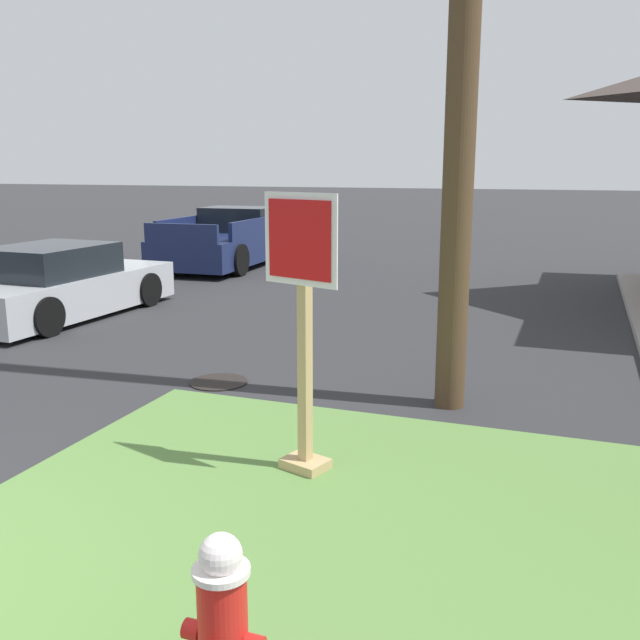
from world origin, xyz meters
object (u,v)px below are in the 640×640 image
Objects in this scene: manhole_cover at (218,382)px; parked_sedan_silver at (59,286)px; fire_hydrant at (223,639)px; stop_sign at (304,340)px; pickup_truck_navy at (229,242)px.

parked_sedan_silver reaches higher than manhole_cover.
parked_sedan_silver is at bearing 133.89° from fire_hydrant.
fire_hydrant is at bearing -61.48° from manhole_cover.
stop_sign is at bearing -47.42° from manhole_cover.
fire_hydrant is at bearing -46.11° from parked_sedan_silver.
pickup_truck_navy reaches higher than fire_hydrant.
pickup_truck_navy is at bearing 117.20° from fire_hydrant.
fire_hydrant is 15.76m from pickup_truck_navy.
parked_sedan_silver is (-6.32, 4.57, -0.65)m from stop_sign.
manhole_cover is 10.31m from pickup_truck_navy.
fire_hydrant is 1.36× the size of manhole_cover.
pickup_truck_navy is (-4.59, 9.21, 0.61)m from manhole_cover.
manhole_cover is at bearing -63.51° from pickup_truck_navy.
fire_hydrant reaches higher than manhole_cover.
stop_sign is at bearing 104.10° from fire_hydrant.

